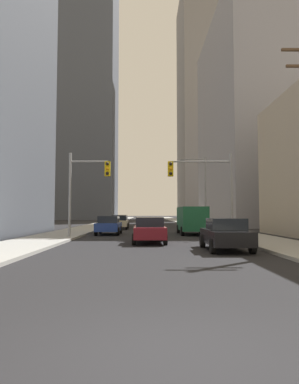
# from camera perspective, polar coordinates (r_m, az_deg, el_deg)

# --- Properties ---
(ground_plane) EXTENTS (400.00, 400.00, 0.00)m
(ground_plane) POSITION_cam_1_polar(r_m,az_deg,el_deg) (4.59, 4.01, -26.26)
(ground_plane) COLOR black
(sidewalk_left) EXTENTS (3.58, 160.00, 0.15)m
(sidewalk_left) POSITION_cam_1_polar(r_m,az_deg,el_deg) (54.64, -7.49, -5.31)
(sidewalk_left) COLOR #9E9E99
(sidewalk_left) RESTS_ON ground
(sidewalk_right) EXTENTS (3.58, 160.00, 0.15)m
(sidewalk_right) POSITION_cam_1_polar(r_m,az_deg,el_deg) (54.72, 7.00, -5.31)
(sidewalk_right) COLOR #9E9E99
(sidewalk_right) RESTS_ON ground
(cargo_van_green) EXTENTS (2.16, 5.22, 2.26)m
(cargo_van_green) POSITION_cam_1_polar(r_m,az_deg,el_deg) (28.17, 7.15, -4.52)
(cargo_van_green) COLOR #195938
(cargo_van_green) RESTS_ON ground
(sedan_black) EXTENTS (1.95, 4.23, 1.52)m
(sedan_black) POSITION_cam_1_polar(r_m,az_deg,el_deg) (16.46, 12.71, -6.95)
(sedan_black) COLOR black
(sedan_black) RESTS_ON ground
(sedan_maroon) EXTENTS (1.95, 4.22, 1.52)m
(sedan_maroon) POSITION_cam_1_polar(r_m,az_deg,el_deg) (20.04, -0.00, -6.42)
(sedan_maroon) COLOR maroon
(sedan_maroon) RESTS_ON ground
(sedan_blue) EXTENTS (1.95, 4.22, 1.52)m
(sedan_blue) POSITION_cam_1_polar(r_m,az_deg,el_deg) (27.98, -6.89, -5.58)
(sedan_blue) COLOR navy
(sedan_blue) RESTS_ON ground
(sedan_beige) EXTENTS (1.95, 4.22, 1.52)m
(sedan_beige) POSITION_cam_1_polar(r_m,az_deg,el_deg) (37.09, -5.11, -5.09)
(sedan_beige) COLOR #C6B793
(sedan_beige) RESTS_ON ground
(sedan_navy) EXTENTS (1.95, 4.20, 1.52)m
(sedan_navy) POSITION_cam_1_polar(r_m,az_deg,el_deg) (43.30, -4.84, -4.87)
(sedan_navy) COLOR #141E4C
(sedan_navy) RESTS_ON ground
(traffic_signal_near_left) EXTENTS (2.90, 0.44, 6.00)m
(traffic_signal_near_left) POSITION_cam_1_polar(r_m,az_deg,el_deg) (24.07, -10.50, 1.81)
(traffic_signal_near_left) COLOR gray
(traffic_signal_near_left) RESTS_ON ground
(traffic_signal_near_right) EXTENTS (4.56, 0.44, 6.00)m
(traffic_signal_near_right) POSITION_cam_1_polar(r_m,az_deg,el_deg) (24.06, 9.08, 1.99)
(traffic_signal_near_right) COLOR gray
(traffic_signal_near_right) RESTS_ON ground
(street_lamp_right) EXTENTS (2.71, 0.32, 7.50)m
(street_lamp_right) POSITION_cam_1_polar(r_m,az_deg,el_deg) (35.04, 8.71, 1.07)
(street_lamp_right) COLOR gray
(street_lamp_right) RESTS_ON ground
(building_left_far_tower) EXTENTS (23.52, 19.05, 71.57)m
(building_left_far_tower) POSITION_cam_1_polar(r_m,az_deg,el_deg) (102.01, -12.58, 16.01)
(building_left_far_tower) COLOR #4C515B
(building_left_far_tower) RESTS_ON ground
(building_right_mid_block) EXTENTS (24.95, 26.96, 31.47)m
(building_right_mid_block) POSITION_cam_1_polar(r_m,az_deg,el_deg) (57.76, 22.90, 10.72)
(building_right_mid_block) COLOR #93939E
(building_right_mid_block) RESTS_ON ground
(building_right_far_highrise) EXTENTS (17.46, 22.05, 66.27)m
(building_right_far_highrise) POSITION_cam_1_polar(r_m,az_deg,el_deg) (103.67, 10.19, 14.11)
(building_right_far_highrise) COLOR gray
(building_right_far_highrise) RESTS_ON ground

